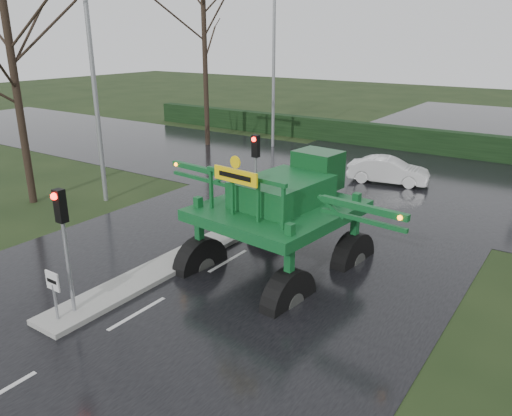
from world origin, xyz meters
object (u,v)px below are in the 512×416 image
Objects in this scene: keep_left_sign at (53,288)px; traffic_signal_mid at (256,159)px; traffic_signal_near at (63,225)px; street_light_left_far at (278,53)px; street_light_left_near at (97,63)px; crop_sprayer at (203,196)px; white_sedan at (387,183)px.

traffic_signal_mid is at bearing 90.00° from keep_left_sign.
traffic_signal_mid is (0.00, 8.50, 0.00)m from traffic_signal_near.
street_light_left_far reaches higher than traffic_signal_mid.
street_light_left_far is (0.00, 14.00, 0.00)m from street_light_left_near.
traffic_signal_near is 4.51m from crop_sprayer.
street_light_left_far reaches higher than crop_sprayer.
crop_sprayer is 12.75m from white_sedan.
street_light_left_near is at bearing -167.79° from traffic_signal_mid.
traffic_signal_near is at bearing 90.00° from keep_left_sign.
traffic_signal_near is 17.23m from white_sedan.
street_light_left_near is 1.13× the size of crop_sprayer.
crop_sprayer is (7.72, -16.58, -3.65)m from street_light_left_far.
street_light_left_far reaches higher than white_sedan.
crop_sprayer reaches higher than traffic_signal_near.
street_light_left_far is at bearing 90.00° from street_light_left_near.
traffic_signal_mid is 9.07m from white_sedan.
street_light_left_near is at bearing 134.53° from traffic_signal_near.
traffic_signal_mid reaches higher than white_sedan.
traffic_signal_near is (0.00, 0.49, 1.53)m from keep_left_sign.
street_light_left_far is 18.65m from crop_sprayer.
keep_left_sign is 0.14× the size of street_light_left_near.
keep_left_sign is 1.61m from traffic_signal_near.
keep_left_sign is 5.15m from crop_sprayer.
crop_sprayer reaches higher than traffic_signal_mid.
street_light_left_far is 1.13× the size of crop_sprayer.
street_light_left_near reaches higher than traffic_signal_near.
crop_sprayer is (0.82, 4.92, 1.28)m from keep_left_sign.
traffic_signal_mid is 0.35× the size of street_light_left_far.
traffic_signal_mid is 0.40× the size of crop_sprayer.
traffic_signal_mid is 7.83m from street_light_left_near.
crop_sprayer is at bearing -78.56° from traffic_signal_mid.
street_light_left_far is at bearing 107.78° from keep_left_sign.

